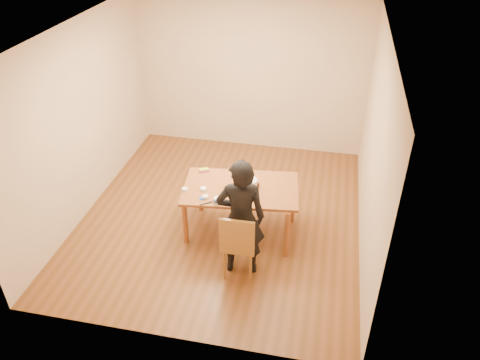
% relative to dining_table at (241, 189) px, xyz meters
% --- Properties ---
extents(room_shell, '(4.00, 4.50, 2.70)m').
position_rel_dining_table_xyz_m(room_shell, '(-0.35, 0.65, 0.62)').
color(room_shell, brown).
rests_on(room_shell, ground).
extents(dining_table, '(1.62, 1.08, 0.04)m').
position_rel_dining_table_xyz_m(dining_table, '(0.00, 0.00, 0.00)').
color(dining_table, brown).
rests_on(dining_table, floor).
extents(dining_chair, '(0.39, 0.39, 0.04)m').
position_rel_dining_table_xyz_m(dining_chair, '(0.15, -0.78, -0.28)').
color(dining_chair, brown).
rests_on(dining_chair, floor).
extents(cake_plate, '(0.27, 0.27, 0.02)m').
position_rel_dining_table_xyz_m(cake_plate, '(0.10, 0.06, 0.03)').
color(cake_plate, red).
rests_on(cake_plate, dining_table).
extents(cake, '(0.22, 0.22, 0.07)m').
position_rel_dining_table_xyz_m(cake, '(0.10, 0.06, 0.07)').
color(cake, white).
rests_on(cake, cake_plate).
extents(frosting_dome, '(0.22, 0.22, 0.03)m').
position_rel_dining_table_xyz_m(frosting_dome, '(0.10, 0.06, 0.12)').
color(frosting_dome, white).
rests_on(frosting_dome, cake).
extents(frosting_tub, '(0.09, 0.09, 0.08)m').
position_rel_dining_table_xyz_m(frosting_tub, '(-0.22, -0.40, 0.06)').
color(frosting_tub, white).
rests_on(frosting_tub, dining_table).
extents(frosting_lid, '(0.09, 0.09, 0.01)m').
position_rel_dining_table_xyz_m(frosting_lid, '(-0.43, -0.35, 0.02)').
color(frosting_lid, '#193DA3').
rests_on(frosting_lid, dining_table).
extents(frosting_dollop, '(0.04, 0.04, 0.02)m').
position_rel_dining_table_xyz_m(frosting_dollop, '(-0.43, -0.35, 0.04)').
color(frosting_dollop, white).
rests_on(frosting_dollop, frosting_lid).
extents(ramekin_green, '(0.08, 0.08, 0.04)m').
position_rel_dining_table_xyz_m(ramekin_green, '(-0.40, -0.33, 0.04)').
color(ramekin_green, white).
rests_on(ramekin_green, dining_table).
extents(ramekin_yellow, '(0.08, 0.08, 0.04)m').
position_rel_dining_table_xyz_m(ramekin_yellow, '(-0.47, -0.17, 0.04)').
color(ramekin_yellow, white).
rests_on(ramekin_yellow, dining_table).
extents(ramekin_multi, '(0.08, 0.08, 0.04)m').
position_rel_dining_table_xyz_m(ramekin_multi, '(-0.71, -0.22, 0.04)').
color(ramekin_multi, white).
rests_on(ramekin_multi, dining_table).
extents(candy_box_pink, '(0.15, 0.12, 0.02)m').
position_rel_dining_table_xyz_m(candy_box_pink, '(-0.58, 0.29, 0.03)').
color(candy_box_pink, '#E536B2').
rests_on(candy_box_pink, dining_table).
extents(candy_box_green, '(0.15, 0.12, 0.02)m').
position_rel_dining_table_xyz_m(candy_box_green, '(-0.59, 0.30, 0.05)').
color(candy_box_green, green).
rests_on(candy_box_green, candy_box_pink).
extents(spatula, '(0.15, 0.12, 0.01)m').
position_rel_dining_table_xyz_m(spatula, '(-0.35, -0.45, 0.02)').
color(spatula, black).
rests_on(spatula, dining_table).
extents(person, '(0.65, 0.48, 1.61)m').
position_rel_dining_table_xyz_m(person, '(0.15, -0.73, 0.08)').
color(person, black).
rests_on(person, floor).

